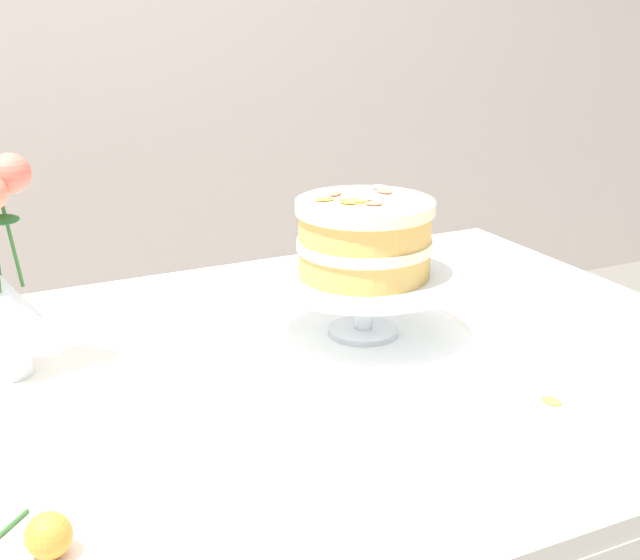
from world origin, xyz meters
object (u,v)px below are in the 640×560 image
object	(u,v)px
cake_stand	(364,285)
fallen_rose	(47,535)
dining_table	(292,430)
layer_cake	(365,238)

from	to	relation	value
cake_stand	fallen_rose	bearing A→B (deg)	-146.98
dining_table	fallen_rose	bearing A→B (deg)	-144.51
cake_stand	dining_table	bearing A→B (deg)	-153.45
cake_stand	layer_cake	bearing A→B (deg)	86.35
dining_table	cake_stand	world-z (taller)	cake_stand
cake_stand	layer_cake	distance (m)	0.08
dining_table	cake_stand	distance (m)	0.25
cake_stand	fallen_rose	xyz separation A→B (m)	(-0.55, -0.36, -0.06)
dining_table	layer_cake	size ratio (longest dim) A/B	6.66
dining_table	cake_stand	bearing A→B (deg)	26.55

